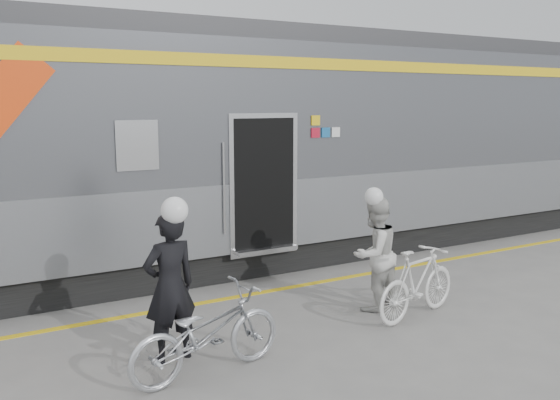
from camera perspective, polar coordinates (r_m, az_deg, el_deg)
ground at (r=7.09m, az=2.99°, el=-14.27°), size 90.00×90.00×0.00m
train at (r=9.92m, az=-17.03°, el=4.43°), size 24.00×3.17×4.10m
safety_strip at (r=8.85m, az=-4.60°, el=-9.34°), size 24.00×0.12×0.01m
man at (r=6.68m, az=-10.56°, el=-8.20°), size 0.67×0.48×1.69m
bicycle_left at (r=6.39m, az=-7.06°, el=-12.57°), size 1.84×0.85×0.93m
woman at (r=8.27m, az=9.07°, el=-5.15°), size 0.87×0.74×1.57m
bicycle_right at (r=8.14m, az=13.11°, el=-7.77°), size 1.64×0.77×0.95m
helmet_man at (r=6.45m, az=-10.83°, el=0.23°), size 0.29×0.29×0.29m
helmet_woman at (r=8.09m, az=9.23°, el=1.11°), size 0.25×0.25×0.25m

